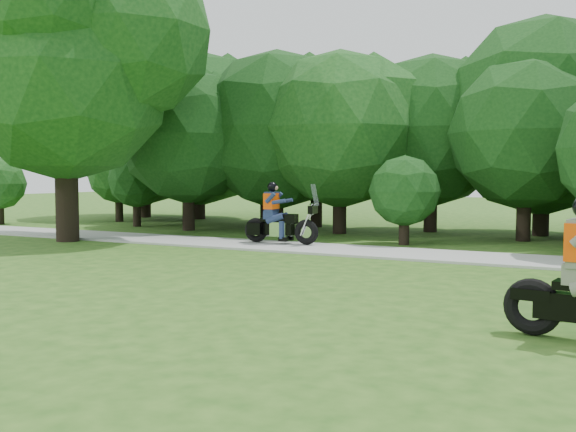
% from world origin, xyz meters
% --- Properties ---
extents(ground, '(100.00, 100.00, 0.00)m').
position_xyz_m(ground, '(0.00, 0.00, 0.00)').
color(ground, '#275317').
rests_on(ground, ground).
extents(walkway, '(60.00, 2.20, 0.06)m').
position_xyz_m(walkway, '(0.00, 8.00, 0.03)').
color(walkway, '#A9A9A3').
rests_on(walkway, ground).
extents(tree_line, '(39.02, 11.65, 7.60)m').
position_xyz_m(tree_line, '(0.87, 14.41, 3.69)').
color(tree_line, black).
rests_on(tree_line, ground).
extents(big_tree_west, '(8.64, 6.56, 9.96)m').
position_xyz_m(big_tree_west, '(-10.54, 6.85, 5.76)').
color(big_tree_west, black).
rests_on(big_tree_west, ground).
extents(touring_motorcycle, '(2.31, 0.71, 1.76)m').
position_xyz_m(touring_motorcycle, '(-4.32, 8.41, 0.70)').
color(touring_motorcycle, black).
rests_on(touring_motorcycle, walkway).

